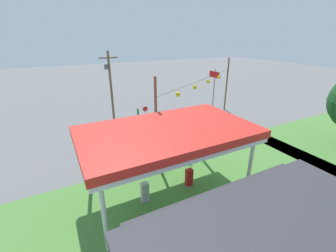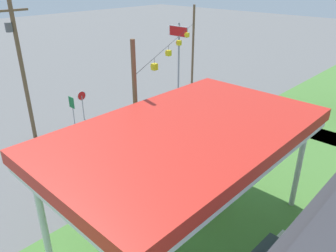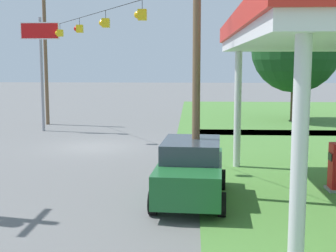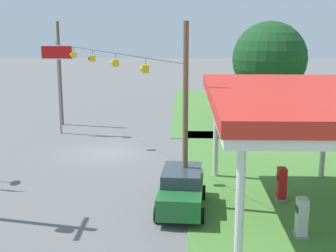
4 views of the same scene
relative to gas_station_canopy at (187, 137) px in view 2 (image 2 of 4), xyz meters
name	(u,v)px [view 2 (image 2 of 4)]	position (x,y,z in m)	size (l,w,h in m)	color
ground_plane	(174,117)	(-9.67, -9.55, -5.01)	(160.00, 160.00, 0.00)	slate
gas_station_canopy	(187,137)	(0.00, 0.00, 0.00)	(12.11, 7.15, 5.51)	silver
fuel_pump_near	(210,199)	(-1.92, 0.00, -4.25)	(0.71, 0.56, 1.59)	gray
fuel_pump_far	(156,240)	(1.92, 0.00, -4.25)	(0.71, 0.56, 1.59)	gray
car_at_pumps_front	(130,171)	(-0.69, -4.70, -4.06)	(4.56, 2.32, 1.83)	#1E602D
stop_sign_roadside	(82,99)	(-4.20, -14.77, -3.20)	(0.80, 0.08, 2.50)	#99999E
stop_sign_overhead	(179,43)	(-15.04, -13.86, -0.08)	(0.22, 2.36, 6.90)	gray
route_sign	(72,105)	(-3.02, -14.39, -3.30)	(0.10, 0.70, 2.40)	gray
utility_pole_main	(21,65)	(0.26, -14.62, 0.49)	(2.20, 0.44, 9.84)	brown
signal_span_gantry	(174,65)	(-9.67, -9.56, -0.47)	(17.25, 10.24, 8.31)	brown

